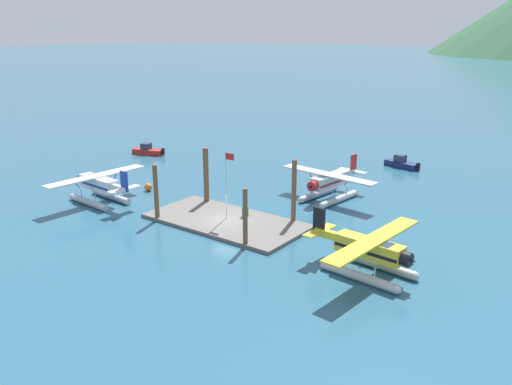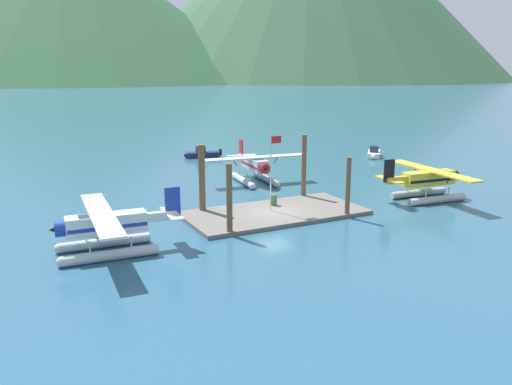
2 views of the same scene
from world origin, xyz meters
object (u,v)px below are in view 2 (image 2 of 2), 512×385
at_px(mooring_buoy, 105,223).
at_px(seaplane_white_port_aft, 107,229).
at_px(boat_navy_open_north, 202,154).
at_px(seaplane_silver_bow_right, 255,167).
at_px(fuel_drum, 273,200).
at_px(flagpole, 272,163).
at_px(seaplane_yellow_stbd_aft, 428,182).
at_px(boat_white_open_east, 374,153).

relative_size(mooring_buoy, seaplane_white_port_aft, 0.08).
height_order(mooring_buoy, boat_navy_open_north, boat_navy_open_north).
xyz_separation_m(seaplane_white_port_aft, seaplane_silver_bow_right, (17.37, 14.09, 0.00)).
bearing_deg(seaplane_white_port_aft, seaplane_silver_bow_right, 39.05).
bearing_deg(fuel_drum, flagpole, -123.46).
relative_size(seaplane_white_port_aft, seaplane_yellow_stbd_aft, 1.00).
xyz_separation_m(fuel_drum, seaplane_yellow_stbd_aft, (13.39, -3.59, 0.84)).
xyz_separation_m(flagpole, seaplane_yellow_stbd_aft, (14.28, -2.25, -2.47)).
distance_m(seaplane_silver_bow_right, seaplane_yellow_stbd_aft, 16.63).
xyz_separation_m(mooring_buoy, boat_navy_open_north, (17.29, 25.34, 0.08)).
bearing_deg(seaplane_yellow_stbd_aft, boat_white_open_east, 62.12).
relative_size(mooring_buoy, boat_navy_open_north, 0.17).
xyz_separation_m(mooring_buoy, boat_white_open_east, (37.24, 15.38, 0.08)).
bearing_deg(seaplane_white_port_aft, fuel_drum, 17.94).
distance_m(seaplane_silver_bow_right, boat_navy_open_north, 16.72).
relative_size(flagpole, mooring_buoy, 7.36).
bearing_deg(seaplane_yellow_stbd_aft, flagpole, 171.06).
bearing_deg(flagpole, mooring_buoy, 170.32).
bearing_deg(boat_white_open_east, seaplane_silver_bow_right, -162.09).
bearing_deg(seaplane_yellow_stbd_aft, seaplane_white_port_aft, -177.87).
relative_size(flagpole, boat_navy_open_north, 1.25).
relative_size(seaplane_silver_bow_right, boat_navy_open_north, 2.18).
bearing_deg(flagpole, seaplane_white_port_aft, -166.25).
height_order(mooring_buoy, seaplane_silver_bow_right, seaplane_silver_bow_right).
relative_size(flagpole, boat_white_open_east, 1.45).
distance_m(seaplane_yellow_stbd_aft, boat_white_open_east, 22.38).
relative_size(boat_white_open_east, boat_navy_open_north, 0.86).
xyz_separation_m(seaplane_yellow_stbd_aft, boat_white_open_east, (10.45, 19.76, -1.09)).
height_order(fuel_drum, boat_navy_open_north, boat_navy_open_north).
height_order(seaplane_yellow_stbd_aft, boat_white_open_east, seaplane_yellow_stbd_aft).
distance_m(fuel_drum, seaplane_yellow_stbd_aft, 13.89).
distance_m(mooring_buoy, seaplane_white_port_aft, 5.60).
bearing_deg(seaplane_silver_bow_right, fuel_drum, -108.11).
distance_m(mooring_buoy, boat_white_open_east, 40.29).
bearing_deg(flagpole, seaplane_yellow_stbd_aft, -8.94).
bearing_deg(boat_white_open_east, mooring_buoy, -157.55).
distance_m(seaplane_white_port_aft, seaplane_yellow_stbd_aft, 27.68).
bearing_deg(flagpole, fuel_drum, 56.54).
bearing_deg(mooring_buoy, flagpole, -9.68).
height_order(mooring_buoy, seaplane_yellow_stbd_aft, seaplane_yellow_stbd_aft).
xyz_separation_m(seaplane_silver_bow_right, seaplane_yellow_stbd_aft, (10.30, -13.06, 0.00)).
relative_size(fuel_drum, mooring_buoy, 1.08).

